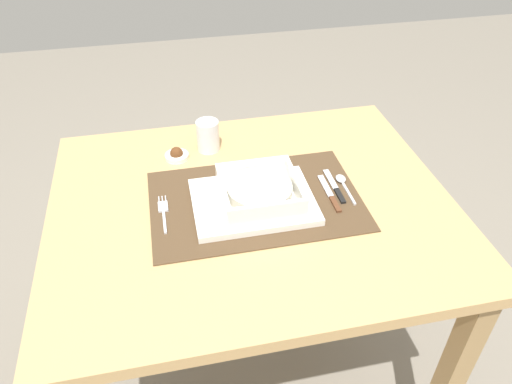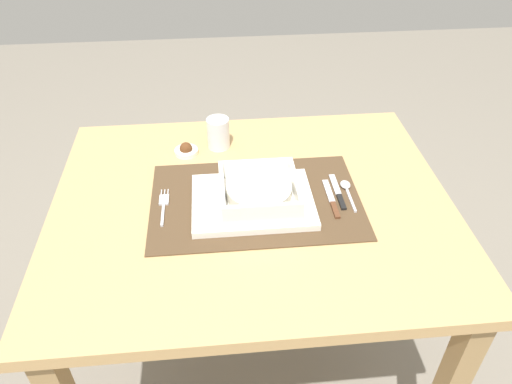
{
  "view_description": "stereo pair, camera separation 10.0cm",
  "coord_description": "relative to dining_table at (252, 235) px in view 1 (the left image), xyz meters",
  "views": [
    {
      "loc": [
        -0.17,
        -0.86,
        1.45
      ],
      "look_at": [
        0.01,
        -0.0,
        0.76
      ],
      "focal_mm": 34.18,
      "sensor_mm": 36.0,
      "label": 1
    },
    {
      "loc": [
        -0.07,
        -0.87,
        1.45
      ],
      "look_at": [
        0.01,
        -0.0,
        0.76
      ],
      "focal_mm": 34.18,
      "sensor_mm": 36.0,
      "label": 2
    }
  ],
  "objects": [
    {
      "name": "placemat",
      "position": [
        0.01,
        -0.0,
        0.11
      ],
      "size": [
        0.48,
        0.32,
        0.0
      ],
      "primitive_type": "cube",
      "color": "#4C3823",
      "rests_on": "dining_table"
    },
    {
      "name": "serving_plate",
      "position": [
        0.0,
        -0.01,
        0.12
      ],
      "size": [
        0.28,
        0.21,
        0.02
      ],
      "primitive_type": "cube",
      "color": "white",
      "rests_on": "placemat"
    },
    {
      "name": "ground_plane",
      "position": [
        0.0,
        0.0,
        -0.63
      ],
      "size": [
        6.0,
        6.0,
        0.0
      ],
      "primitive_type": "plane",
      "color": "gray"
    },
    {
      "name": "fork",
      "position": [
        -0.2,
        0.0,
        0.11
      ],
      "size": [
        0.02,
        0.13,
        0.0
      ],
      "rotation": [
        0.0,
        0.0,
        -0.02
      ],
      "color": "silver",
      "rests_on": "placemat"
    },
    {
      "name": "bread_knife",
      "position": [
        0.18,
        -0.02,
        0.11
      ],
      "size": [
        0.01,
        0.14,
        0.01
      ],
      "rotation": [
        0.0,
        0.0,
        0.1
      ],
      "color": "#59331E",
      "rests_on": "placemat"
    },
    {
      "name": "spoon",
      "position": [
        0.23,
        0.02,
        0.11
      ],
      "size": [
        0.02,
        0.11,
        0.01
      ],
      "rotation": [
        0.0,
        0.0,
        -0.04
      ],
      "color": "silver",
      "rests_on": "placemat"
    },
    {
      "name": "dining_table",
      "position": [
        0.0,
        0.0,
        0.0
      ],
      "size": [
        0.93,
        0.76,
        0.73
      ],
      "color": "tan",
      "rests_on": "ground"
    },
    {
      "name": "condiment_saucer",
      "position": [
        -0.16,
        0.22,
        0.12
      ],
      "size": [
        0.06,
        0.06,
        0.03
      ],
      "color": "white",
      "rests_on": "dining_table"
    },
    {
      "name": "porridge_bowl",
      "position": [
        0.01,
        -0.02,
        0.15
      ],
      "size": [
        0.17,
        0.17,
        0.05
      ],
      "color": "white",
      "rests_on": "serving_plate"
    },
    {
      "name": "drinking_glass",
      "position": [
        -0.07,
        0.24,
        0.14
      ],
      "size": [
        0.06,
        0.06,
        0.08
      ],
      "color": "white",
      "rests_on": "dining_table"
    },
    {
      "name": "butter_knife",
      "position": [
        0.2,
        0.0,
        0.11
      ],
      "size": [
        0.01,
        0.13,
        0.01
      ],
      "rotation": [
        0.0,
        0.0,
        0.0
      ],
      "color": "black",
      "rests_on": "placemat"
    }
  ]
}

